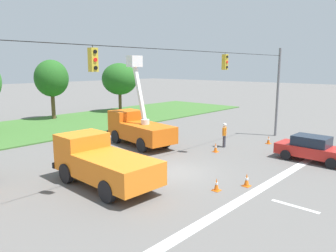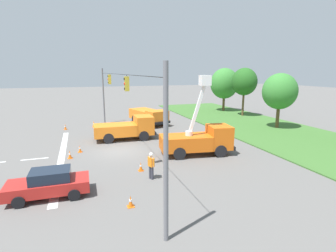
{
  "view_description": "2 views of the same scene",
  "coord_description": "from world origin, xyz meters",
  "px_view_note": "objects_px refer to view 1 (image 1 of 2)",
  "views": [
    {
      "loc": [
        -13.1,
        -11.32,
        5.77
      ],
      "look_at": [
        2.1,
        2.35,
        2.02
      ],
      "focal_mm": 35.0,
      "sensor_mm": 36.0,
      "label": 1
    },
    {
      "loc": [
        22.13,
        -3.01,
        6.83
      ],
      "look_at": [
        2.44,
        3.67,
        2.46
      ],
      "focal_mm": 28.0,
      "sensor_mm": 36.0,
      "label": 2
    }
  ],
  "objects_px": {
    "sedan_red": "(313,149)",
    "traffic_cone_foreground_left": "(247,180)",
    "traffic_cone_far_right": "(216,185)",
    "traffic_cone_centre_line": "(216,147)",
    "tree_far_east": "(120,79)",
    "utility_truck_support_near": "(102,162)",
    "tree_east": "(51,79)",
    "road_worker": "(224,133)",
    "utility_truck_bucket_lift": "(138,127)",
    "traffic_cone_mid_right": "(269,140)"
  },
  "relations": [
    {
      "from": "sedan_red",
      "to": "utility_truck_bucket_lift",
      "type": "bearing_deg",
      "value": 110.95
    },
    {
      "from": "tree_east",
      "to": "utility_truck_support_near",
      "type": "bearing_deg",
      "value": -113.19
    },
    {
      "from": "sedan_red",
      "to": "traffic_cone_far_right",
      "type": "distance_m",
      "value": 8.23
    },
    {
      "from": "sedan_red",
      "to": "tree_far_east",
      "type": "bearing_deg",
      "value": 76.19
    },
    {
      "from": "utility_truck_support_near",
      "to": "sedan_red",
      "type": "distance_m",
      "value": 12.79
    },
    {
      "from": "road_worker",
      "to": "traffic_cone_far_right",
      "type": "relative_size",
      "value": 2.88
    },
    {
      "from": "traffic_cone_far_right",
      "to": "traffic_cone_centre_line",
      "type": "xyz_separation_m",
      "value": [
        5.89,
        3.99,
        0.02
      ]
    },
    {
      "from": "sedan_red",
      "to": "traffic_cone_far_right",
      "type": "relative_size",
      "value": 7.05
    },
    {
      "from": "utility_truck_bucket_lift",
      "to": "utility_truck_support_near",
      "type": "bearing_deg",
      "value": -145.12
    },
    {
      "from": "tree_far_east",
      "to": "traffic_cone_foreground_left",
      "type": "relative_size",
      "value": 9.29
    },
    {
      "from": "utility_truck_bucket_lift",
      "to": "sedan_red",
      "type": "relative_size",
      "value": 1.51
    },
    {
      "from": "tree_far_east",
      "to": "utility_truck_support_near",
      "type": "bearing_deg",
      "value": -131.77
    },
    {
      "from": "utility_truck_bucket_lift",
      "to": "road_worker",
      "type": "xyz_separation_m",
      "value": [
        3.67,
        -5.13,
        -0.37
      ]
    },
    {
      "from": "utility_truck_bucket_lift",
      "to": "utility_truck_support_near",
      "type": "xyz_separation_m",
      "value": [
        -6.89,
        -4.8,
        -0.2
      ]
    },
    {
      "from": "tree_far_east",
      "to": "traffic_cone_centre_line",
      "type": "relative_size",
      "value": 9.44
    },
    {
      "from": "utility_truck_support_near",
      "to": "traffic_cone_foreground_left",
      "type": "relative_size",
      "value": 9.23
    },
    {
      "from": "traffic_cone_mid_right",
      "to": "tree_east",
      "type": "bearing_deg",
      "value": 102.34
    },
    {
      "from": "utility_truck_bucket_lift",
      "to": "traffic_cone_far_right",
      "type": "height_order",
      "value": "utility_truck_bucket_lift"
    },
    {
      "from": "tree_east",
      "to": "road_worker",
      "type": "bearing_deg",
      "value": -84.92
    },
    {
      "from": "sedan_red",
      "to": "road_worker",
      "type": "bearing_deg",
      "value": 95.57
    },
    {
      "from": "traffic_cone_foreground_left",
      "to": "utility_truck_support_near",
      "type": "bearing_deg",
      "value": 130.03
    },
    {
      "from": "traffic_cone_mid_right",
      "to": "utility_truck_support_near",
      "type": "bearing_deg",
      "value": 170.58
    },
    {
      "from": "traffic_cone_foreground_left",
      "to": "traffic_cone_centre_line",
      "type": "height_order",
      "value": "traffic_cone_foreground_left"
    },
    {
      "from": "utility_truck_support_near",
      "to": "traffic_cone_centre_line",
      "type": "relative_size",
      "value": 9.38
    },
    {
      "from": "tree_far_east",
      "to": "road_worker",
      "type": "xyz_separation_m",
      "value": [
        -6.94,
        -19.92,
        -3.17
      ]
    },
    {
      "from": "utility_truck_bucket_lift",
      "to": "road_worker",
      "type": "height_order",
      "value": "utility_truck_bucket_lift"
    },
    {
      "from": "utility_truck_bucket_lift",
      "to": "traffic_cone_foreground_left",
      "type": "bearing_deg",
      "value": -102.88
    },
    {
      "from": "traffic_cone_far_right",
      "to": "traffic_cone_centre_line",
      "type": "relative_size",
      "value": 0.94
    },
    {
      "from": "sedan_red",
      "to": "traffic_cone_foreground_left",
      "type": "distance_m",
      "value": 6.66
    },
    {
      "from": "tree_east",
      "to": "tree_far_east",
      "type": "distance_m",
      "value": 8.82
    },
    {
      "from": "tree_far_east",
      "to": "utility_truck_bucket_lift",
      "type": "distance_m",
      "value": 18.41
    },
    {
      "from": "traffic_cone_mid_right",
      "to": "traffic_cone_centre_line",
      "type": "height_order",
      "value": "traffic_cone_centre_line"
    },
    {
      "from": "utility_truck_bucket_lift",
      "to": "traffic_cone_foreground_left",
      "type": "height_order",
      "value": "utility_truck_bucket_lift"
    },
    {
      "from": "utility_truck_support_near",
      "to": "traffic_cone_centre_line",
      "type": "xyz_separation_m",
      "value": [
        8.97,
        -0.65,
        -0.85
      ]
    },
    {
      "from": "tree_far_east",
      "to": "utility_truck_support_near",
      "type": "distance_m",
      "value": 26.44
    },
    {
      "from": "traffic_cone_foreground_left",
      "to": "road_worker",
      "type": "bearing_deg",
      "value": 40.29
    },
    {
      "from": "sedan_red",
      "to": "traffic_cone_mid_right",
      "type": "height_order",
      "value": "sedan_red"
    },
    {
      "from": "utility_truck_bucket_lift",
      "to": "utility_truck_support_near",
      "type": "height_order",
      "value": "utility_truck_bucket_lift"
    },
    {
      "from": "tree_far_east",
      "to": "road_worker",
      "type": "bearing_deg",
      "value": -109.22
    },
    {
      "from": "traffic_cone_foreground_left",
      "to": "traffic_cone_far_right",
      "type": "xyz_separation_m",
      "value": [
        -1.47,
        0.77,
        -0.03
      ]
    },
    {
      "from": "tree_east",
      "to": "utility_truck_bucket_lift",
      "type": "xyz_separation_m",
      "value": [
        -1.83,
        -15.54,
        -3.09
      ]
    },
    {
      "from": "sedan_red",
      "to": "traffic_cone_mid_right",
      "type": "bearing_deg",
      "value": 57.85
    },
    {
      "from": "utility_truck_bucket_lift",
      "to": "utility_truck_support_near",
      "type": "relative_size",
      "value": 1.06
    },
    {
      "from": "utility_truck_support_near",
      "to": "traffic_cone_centre_line",
      "type": "distance_m",
      "value": 9.03
    },
    {
      "from": "utility_truck_bucket_lift",
      "to": "traffic_cone_mid_right",
      "type": "height_order",
      "value": "utility_truck_bucket_lift"
    },
    {
      "from": "tree_far_east",
      "to": "road_worker",
      "type": "distance_m",
      "value": 21.33
    },
    {
      "from": "traffic_cone_foreground_left",
      "to": "traffic_cone_mid_right",
      "type": "bearing_deg",
      "value": 19.06
    },
    {
      "from": "traffic_cone_foreground_left",
      "to": "traffic_cone_centre_line",
      "type": "relative_size",
      "value": 1.02
    },
    {
      "from": "tree_far_east",
      "to": "sedan_red",
      "type": "bearing_deg",
      "value": -103.81
    },
    {
      "from": "road_worker",
      "to": "traffic_cone_far_right",
      "type": "xyz_separation_m",
      "value": [
        -7.47,
        -4.32,
        -0.71
      ]
    }
  ]
}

